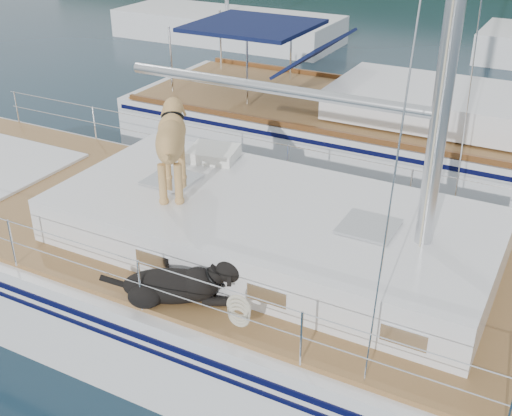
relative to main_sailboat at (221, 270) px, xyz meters
The scene contains 4 objects.
ground 0.69m from the main_sailboat, behind, with size 120.00×120.00×0.00m, color black.
main_sailboat is the anchor object (origin of this frame).
neighbor_sailboat 5.87m from the main_sailboat, 83.53° to the left, with size 11.00×3.50×13.30m.
bg_boat_west 16.17m from the main_sailboat, 120.00° to the left, with size 8.00×3.00×11.65m.
Camera 1 is at (3.79, -5.97, 5.23)m, focal length 45.00 mm.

